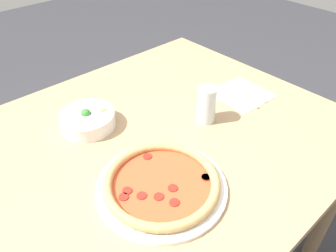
% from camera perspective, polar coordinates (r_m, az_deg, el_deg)
% --- Properties ---
extents(dining_table, '(1.38, 1.03, 0.76)m').
position_cam_1_polar(dining_table, '(1.10, -4.72, -6.76)').
color(dining_table, tan).
rests_on(dining_table, ground_plane).
extents(pizza, '(0.35, 0.35, 0.04)m').
position_cam_1_polar(pizza, '(0.89, -1.14, -10.02)').
color(pizza, white).
rests_on(pizza, dining_table).
extents(bowl, '(0.18, 0.18, 0.07)m').
position_cam_1_polar(bowl, '(1.12, -13.87, 1.25)').
color(bowl, white).
rests_on(bowl, dining_table).
extents(napkin, '(0.20, 0.20, 0.00)m').
position_cam_1_polar(napkin, '(1.30, 12.75, 5.42)').
color(napkin, white).
rests_on(napkin, dining_table).
extents(fork, '(0.02, 0.20, 0.00)m').
position_cam_1_polar(fork, '(1.27, 12.08, 5.09)').
color(fork, silver).
rests_on(fork, napkin).
extents(knife, '(0.02, 0.19, 0.01)m').
position_cam_1_polar(knife, '(1.31, 13.68, 5.75)').
color(knife, silver).
rests_on(knife, napkin).
extents(glass, '(0.06, 0.06, 0.13)m').
position_cam_1_polar(glass, '(1.10, 6.72, 3.72)').
color(glass, silver).
rests_on(glass, dining_table).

